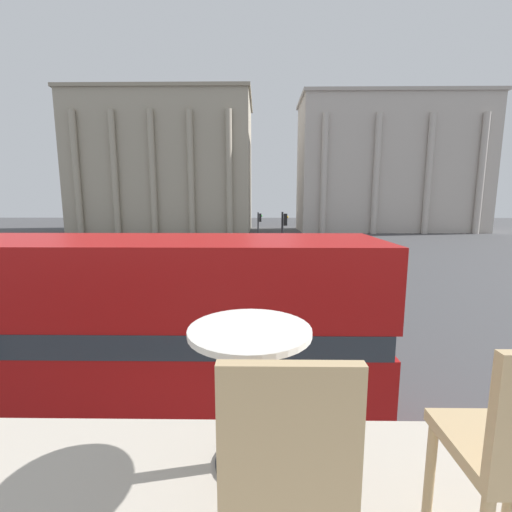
# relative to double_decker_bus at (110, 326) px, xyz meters

# --- Properties ---
(double_decker_bus) EXTENTS (10.83, 2.74, 4.05)m
(double_decker_bus) POSITION_rel_double_decker_bus_xyz_m (0.00, 0.00, 0.00)
(double_decker_bus) COLOR black
(double_decker_bus) RESTS_ON ground_plane
(cafe_dining_table) EXTENTS (0.60, 0.60, 0.73)m
(cafe_dining_table) POSITION_rel_double_decker_bus_xyz_m (3.02, -5.04, 1.72)
(cafe_dining_table) COLOR #2D2D30
(cafe_dining_table) RESTS_ON cafe_floor_slab
(cafe_chair_0) EXTENTS (0.40, 0.40, 0.91)m
(cafe_chair_0) POSITION_rel_double_decker_bus_xyz_m (3.15, -5.65, 1.70)
(cafe_chair_0) COLOR tan
(cafe_chair_0) RESTS_ON cafe_floor_slab
(plaza_building_left) EXTENTS (27.84, 15.66, 20.97)m
(plaza_building_left) POSITION_rel_double_decker_bus_xyz_m (-12.26, 50.56, 8.23)
(plaza_building_left) COLOR #A39984
(plaza_building_left) RESTS_ON ground_plane
(plaza_building_right) EXTENTS (29.19, 11.38, 20.85)m
(plaza_building_right) POSITION_rel_double_decker_bus_xyz_m (23.81, 50.32, 8.17)
(plaza_building_right) COLOR #BCB2A8
(plaza_building_right) RESTS_ON ground_plane
(traffic_light_near) EXTENTS (0.42, 0.24, 3.38)m
(traffic_light_near) POSITION_rel_double_decker_bus_xyz_m (3.81, 7.20, -0.03)
(traffic_light_near) COLOR black
(traffic_light_near) RESTS_ON ground_plane
(traffic_light_mid) EXTENTS (0.42, 0.24, 4.17)m
(traffic_light_mid) POSITION_rel_double_decker_bus_xyz_m (4.44, 13.60, 0.45)
(traffic_light_mid) COLOR black
(traffic_light_mid) RESTS_ON ground_plane
(traffic_light_far) EXTENTS (0.42, 0.24, 3.87)m
(traffic_light_far) POSITION_rel_double_decker_bus_xyz_m (2.95, 22.48, 0.27)
(traffic_light_far) COLOR black
(traffic_light_far) RESTS_ON ground_plane
(car_black) EXTENTS (4.20, 1.93, 1.35)m
(car_black) POSITION_rel_double_decker_bus_xyz_m (0.88, 10.43, -1.56)
(car_black) COLOR black
(car_black) RESTS_ON ground_plane
(pedestrian_blue) EXTENTS (0.32, 0.32, 1.81)m
(pedestrian_blue) POSITION_rel_double_decker_bus_xyz_m (7.61, 10.61, -1.21)
(pedestrian_blue) COLOR #282B33
(pedestrian_blue) RESTS_ON ground_plane
(pedestrian_olive) EXTENTS (0.32, 0.32, 1.66)m
(pedestrian_olive) POSITION_rel_double_decker_bus_xyz_m (1.34, 23.33, -1.30)
(pedestrian_olive) COLOR #282B33
(pedestrian_olive) RESTS_ON ground_plane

